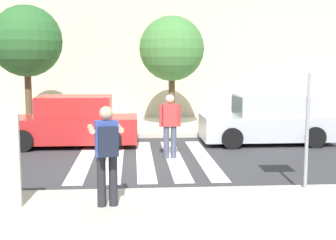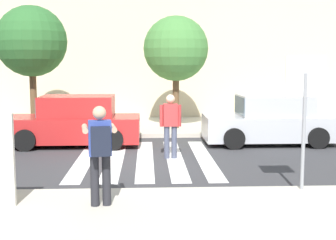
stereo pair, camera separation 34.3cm
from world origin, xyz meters
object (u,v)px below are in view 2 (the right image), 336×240
(photographer_with_backpack, at_px, (100,147))
(pedestrian_crossing, at_px, (170,123))
(stop_sign, at_px, (305,93))
(parked_car_silver, at_px, (271,121))
(street_tree_center, at_px, (176,49))
(parked_car_red, at_px, (74,122))
(street_tree_west, at_px, (31,42))

(photographer_with_backpack, xyz_separation_m, pedestrian_crossing, (1.43, 4.55, -0.19))
(pedestrian_crossing, bearing_deg, stop_sign, -56.89)
(parked_car_silver, height_order, street_tree_center, street_tree_center)
(stop_sign, relative_size, photographer_with_backpack, 1.49)
(parked_car_red, bearing_deg, stop_sign, -47.37)
(street_tree_center, bearing_deg, parked_car_red, -139.87)
(photographer_with_backpack, bearing_deg, stop_sign, 13.48)
(parked_car_red, height_order, parked_car_silver, same)
(stop_sign, distance_m, street_tree_center, 8.78)
(street_tree_center, bearing_deg, parked_car_silver, -44.77)
(street_tree_center, bearing_deg, street_tree_west, -176.56)
(pedestrian_crossing, xyz_separation_m, parked_car_red, (-2.87, 2.06, -0.25))
(street_tree_center, bearing_deg, photographer_with_backpack, -101.28)
(pedestrian_crossing, relative_size, street_tree_west, 0.39)
(stop_sign, bearing_deg, street_tree_west, 130.79)
(parked_car_red, bearing_deg, street_tree_west, 126.18)
(pedestrian_crossing, xyz_separation_m, street_tree_center, (0.45, 4.86, 2.07))
(stop_sign, xyz_separation_m, street_tree_west, (-7.07, 8.19, 1.27))
(stop_sign, xyz_separation_m, pedestrian_crossing, (-2.38, 3.64, -1.04))
(pedestrian_crossing, height_order, street_tree_west, street_tree_west)
(photographer_with_backpack, height_order, parked_car_silver, photographer_with_backpack)
(pedestrian_crossing, relative_size, parked_car_silver, 0.42)
(pedestrian_crossing, bearing_deg, street_tree_center, 84.72)
(parked_car_red, bearing_deg, street_tree_center, 40.13)
(stop_sign, distance_m, pedestrian_crossing, 4.47)
(parked_car_red, height_order, street_tree_west, street_tree_west)
(parked_car_red, xyz_separation_m, street_tree_center, (3.32, 2.80, 2.32))
(street_tree_west, bearing_deg, parked_car_red, -53.82)
(photographer_with_backpack, relative_size, parked_car_silver, 0.42)
(street_tree_west, bearing_deg, street_tree_center, 3.44)
(photographer_with_backpack, distance_m, street_tree_center, 9.78)
(stop_sign, height_order, parked_car_silver, stop_sign)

